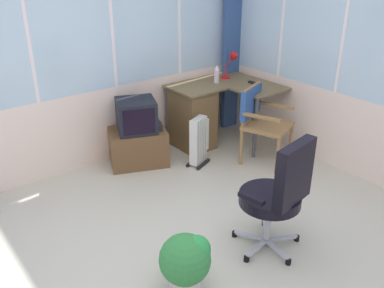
{
  "coord_description": "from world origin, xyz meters",
  "views": [
    {
      "loc": [
        -1.7,
        -2.1,
        2.29
      ],
      "look_at": [
        0.52,
        0.76,
        0.6
      ],
      "focal_mm": 39.46,
      "sensor_mm": 36.0,
      "label": 1
    }
  ],
  "objects_px": {
    "desk_lamp": "(233,61)",
    "tv_remote": "(254,83)",
    "potted_plant": "(186,260)",
    "spray_bottle": "(217,74)",
    "wooden_armchair": "(258,114)",
    "office_chair": "(280,191)",
    "space_heater": "(199,140)",
    "desk": "(196,114)",
    "tv_on_stand": "(138,136)"
  },
  "relations": [
    {
      "from": "desk_lamp",
      "to": "tv_on_stand",
      "type": "distance_m",
      "value": 1.58
    },
    {
      "from": "tv_on_stand",
      "to": "office_chair",
      "type": "bearing_deg",
      "value": -87.81
    },
    {
      "from": "desk_lamp",
      "to": "spray_bottle",
      "type": "height_order",
      "value": "desk_lamp"
    },
    {
      "from": "desk_lamp",
      "to": "space_heater",
      "type": "distance_m",
      "value": 1.21
    },
    {
      "from": "desk",
      "to": "space_heater",
      "type": "xyz_separation_m",
      "value": [
        -0.28,
        -0.42,
        -0.13
      ]
    },
    {
      "from": "wooden_armchair",
      "to": "desk",
      "type": "bearing_deg",
      "value": 113.55
    },
    {
      "from": "desk_lamp",
      "to": "spray_bottle",
      "type": "relative_size",
      "value": 1.6
    },
    {
      "from": "tv_remote",
      "to": "desk_lamp",
      "type": "bearing_deg",
      "value": 94.15
    },
    {
      "from": "desk",
      "to": "tv_on_stand",
      "type": "distance_m",
      "value": 0.84
    },
    {
      "from": "office_chair",
      "to": "potted_plant",
      "type": "height_order",
      "value": "office_chair"
    },
    {
      "from": "office_chair",
      "to": "desk_lamp",
      "type": "bearing_deg",
      "value": 56.03
    },
    {
      "from": "desk_lamp",
      "to": "wooden_armchair",
      "type": "bearing_deg",
      "value": -110.87
    },
    {
      "from": "desk_lamp",
      "to": "tv_remote",
      "type": "distance_m",
      "value": 0.41
    },
    {
      "from": "spray_bottle",
      "to": "space_heater",
      "type": "xyz_separation_m",
      "value": [
        -0.59,
        -0.41,
        -0.58
      ]
    },
    {
      "from": "desk",
      "to": "wooden_armchair",
      "type": "xyz_separation_m",
      "value": [
        0.32,
        -0.74,
        0.15
      ]
    },
    {
      "from": "desk_lamp",
      "to": "tv_on_stand",
      "type": "height_order",
      "value": "desk_lamp"
    },
    {
      "from": "spray_bottle",
      "to": "office_chair",
      "type": "xyz_separation_m",
      "value": [
        -1.07,
        -1.99,
        -0.31
      ]
    },
    {
      "from": "desk",
      "to": "potted_plant",
      "type": "xyz_separation_m",
      "value": [
        -1.6,
        -1.91,
        -0.17
      ]
    },
    {
      "from": "space_heater",
      "to": "desk_lamp",
      "type": "bearing_deg",
      "value": 26.06
    },
    {
      "from": "wooden_armchair",
      "to": "space_heater",
      "type": "distance_m",
      "value": 0.73
    },
    {
      "from": "tv_remote",
      "to": "tv_on_stand",
      "type": "xyz_separation_m",
      "value": [
        -1.47,
        0.35,
        -0.44
      ]
    },
    {
      "from": "office_chair",
      "to": "space_heater",
      "type": "xyz_separation_m",
      "value": [
        0.47,
        1.59,
        -0.28
      ]
    },
    {
      "from": "spray_bottle",
      "to": "wooden_armchair",
      "type": "height_order",
      "value": "spray_bottle"
    },
    {
      "from": "desk_lamp",
      "to": "spray_bottle",
      "type": "distance_m",
      "value": 0.32
    },
    {
      "from": "tv_remote",
      "to": "potted_plant",
      "type": "relative_size",
      "value": 0.33
    },
    {
      "from": "tv_remote",
      "to": "desk",
      "type": "bearing_deg",
      "value": 152.38
    },
    {
      "from": "spray_bottle",
      "to": "office_chair",
      "type": "height_order",
      "value": "office_chair"
    },
    {
      "from": "wooden_armchair",
      "to": "office_chair",
      "type": "distance_m",
      "value": 1.67
    },
    {
      "from": "wooden_armchair",
      "to": "tv_on_stand",
      "type": "xyz_separation_m",
      "value": [
        -1.15,
        0.75,
        -0.22
      ]
    },
    {
      "from": "desk_lamp",
      "to": "potted_plant",
      "type": "relative_size",
      "value": 0.77
    },
    {
      "from": "office_chair",
      "to": "tv_on_stand",
      "type": "relative_size",
      "value": 1.3
    },
    {
      "from": "office_chair",
      "to": "tv_remote",
      "type": "bearing_deg",
      "value": 50.31
    },
    {
      "from": "tv_on_stand",
      "to": "space_heater",
      "type": "relative_size",
      "value": 1.35
    },
    {
      "from": "tv_on_stand",
      "to": "potted_plant",
      "type": "xyz_separation_m",
      "value": [
        -0.76,
        -1.93,
        -0.09
      ]
    },
    {
      "from": "desk_lamp",
      "to": "spray_bottle",
      "type": "bearing_deg",
      "value": -174.18
    },
    {
      "from": "tv_remote",
      "to": "space_heater",
      "type": "distance_m",
      "value": 1.04
    },
    {
      "from": "desk",
      "to": "desk_lamp",
      "type": "bearing_deg",
      "value": 1.77
    },
    {
      "from": "spray_bottle",
      "to": "office_chair",
      "type": "relative_size",
      "value": 0.22
    },
    {
      "from": "desk",
      "to": "potted_plant",
      "type": "relative_size",
      "value": 2.57
    },
    {
      "from": "space_heater",
      "to": "potted_plant",
      "type": "relative_size",
      "value": 1.27
    },
    {
      "from": "wooden_armchair",
      "to": "space_heater",
      "type": "height_order",
      "value": "wooden_armchair"
    },
    {
      "from": "tv_on_stand",
      "to": "potted_plant",
      "type": "height_order",
      "value": "tv_on_stand"
    },
    {
      "from": "desk",
      "to": "space_heater",
      "type": "distance_m",
      "value": 0.52
    },
    {
      "from": "spray_bottle",
      "to": "wooden_armchair",
      "type": "xyz_separation_m",
      "value": [
        0.01,
        -0.72,
        -0.31
      ]
    },
    {
      "from": "space_heater",
      "to": "potted_plant",
      "type": "xyz_separation_m",
      "value": [
        -1.32,
        -1.49,
        -0.04
      ]
    },
    {
      "from": "desk_lamp",
      "to": "wooden_armchair",
      "type": "relative_size",
      "value": 0.39
    },
    {
      "from": "desk",
      "to": "tv_remote",
      "type": "distance_m",
      "value": 0.8
    },
    {
      "from": "desk",
      "to": "potted_plant",
      "type": "bearing_deg",
      "value": -129.96
    },
    {
      "from": "space_heater",
      "to": "wooden_armchair",
      "type": "bearing_deg",
      "value": -27.81
    },
    {
      "from": "potted_plant",
      "to": "wooden_armchair",
      "type": "bearing_deg",
      "value": 31.44
    }
  ]
}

